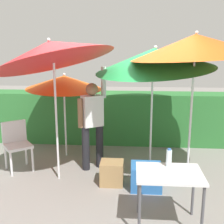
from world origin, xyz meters
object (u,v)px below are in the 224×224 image
object	(u,v)px
crate_cardboard	(112,173)
bottle_water	(169,158)
umbrella_yellow	(196,46)
chair_plastic	(17,142)
umbrella_rainbow	(64,82)
cooler_box	(146,177)
umbrella_orange	(154,59)
person_vendor	(92,120)
folding_table	(169,179)
umbrella_navy	(51,52)

from	to	relation	value
crate_cardboard	bottle_water	bearing A→B (deg)	-48.06
umbrella_yellow	chair_plastic	distance (m)	3.51
umbrella_rainbow	cooler_box	xyz separation A→B (m)	(1.60, -1.30, -1.34)
umbrella_orange	person_vendor	bearing A→B (deg)	-177.50
crate_cardboard	folding_table	bearing A→B (deg)	-53.59
umbrella_rainbow	folding_table	distance (m)	3.04
umbrella_navy	umbrella_yellow	bearing A→B (deg)	1.68
umbrella_orange	bottle_water	world-z (taller)	umbrella_orange
chair_plastic	bottle_water	world-z (taller)	bottle_water
umbrella_yellow	cooler_box	xyz separation A→B (m)	(-0.70, -0.26, -2.03)
umbrella_navy	umbrella_orange	bearing A→B (deg)	19.14
umbrella_yellow	person_vendor	bearing A→B (deg)	164.69
person_vendor	cooler_box	distance (m)	1.40
person_vendor	chair_plastic	world-z (taller)	person_vendor
umbrella_rainbow	person_vendor	world-z (taller)	person_vendor
umbrella_navy	cooler_box	size ratio (longest dim) A/B	5.47
umbrella_rainbow	bottle_water	world-z (taller)	umbrella_rainbow
umbrella_orange	umbrella_navy	bearing A→B (deg)	-160.86
umbrella_yellow	person_vendor	xyz separation A→B (m)	(-1.66, 0.45, -1.30)
umbrella_rainbow	chair_plastic	distance (m)	1.46
person_vendor	bottle_water	distance (m)	1.91
umbrella_rainbow	cooler_box	size ratio (longest dim) A/B	3.57
umbrella_rainbow	bottle_water	size ratio (longest dim) A/B	7.22
umbrella_rainbow	person_vendor	xyz separation A→B (m)	(0.64, -0.59, -0.61)
umbrella_orange	chair_plastic	size ratio (longest dim) A/B	2.66
umbrella_orange	umbrella_navy	xyz separation A→B (m)	(-1.63, -0.56, 0.12)
chair_plastic	crate_cardboard	size ratio (longest dim) A/B	2.30
umbrella_orange	cooler_box	size ratio (longest dim) A/B	4.89
umbrella_yellow	chair_plastic	xyz separation A→B (m)	(-3.04, 0.32, -1.72)
umbrella_navy	bottle_water	world-z (taller)	umbrella_navy
chair_plastic	bottle_water	size ratio (longest dim) A/B	3.71
cooler_box	bottle_water	world-z (taller)	bottle_water
umbrella_rainbow	bottle_water	bearing A→B (deg)	-48.44
crate_cardboard	umbrella_navy	bearing A→B (deg)	174.75
folding_table	umbrella_orange	bearing A→B (deg)	93.52
chair_plastic	bottle_water	bearing A→B (deg)	-27.61
umbrella_navy	chair_plastic	world-z (taller)	umbrella_navy
umbrella_navy	cooler_box	bearing A→B (deg)	-7.48
umbrella_navy	bottle_water	xyz separation A→B (m)	(1.74, -0.97, -1.30)
umbrella_navy	cooler_box	xyz separation A→B (m)	(1.51, -0.20, -1.94)
umbrella_orange	chair_plastic	world-z (taller)	umbrella_orange
umbrella_rainbow	umbrella_yellow	bearing A→B (deg)	-24.33
bottle_water	person_vendor	bearing A→B (deg)	128.77
chair_plastic	cooler_box	world-z (taller)	chair_plastic
umbrella_orange	person_vendor	distance (m)	1.53
chair_plastic	folding_table	xyz separation A→B (m)	(2.57, -1.53, 0.13)
umbrella_orange	person_vendor	world-z (taller)	umbrella_orange
umbrella_navy	bottle_water	bearing A→B (deg)	-29.10
umbrella_navy	chair_plastic	xyz separation A→B (m)	(-0.84, 0.38, -1.63)
folding_table	chair_plastic	bearing A→B (deg)	149.26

